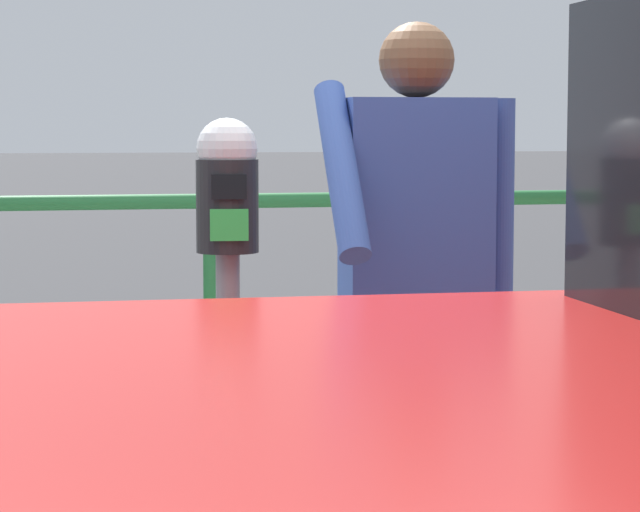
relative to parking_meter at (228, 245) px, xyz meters
The scene contains 3 objects.
parking_meter is the anchor object (origin of this frame).
pedestrian_at_meter 0.57m from the parking_meter, ahead, with size 0.62×0.50×1.68m.
background_railing 1.53m from the parking_meter, 84.42° to the left, with size 24.06×0.06×1.10m.
Camera 1 is at (-0.70, -3.40, 1.49)m, focal length 76.03 mm.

